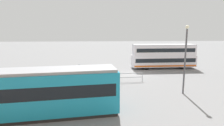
% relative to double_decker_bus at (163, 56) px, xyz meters
% --- Properties ---
extents(ground_plane, '(160.00, 160.00, 0.00)m').
position_rel_double_decker_bus_xyz_m(ground_plane, '(5.58, 3.89, -1.99)').
color(ground_plane, slate).
extents(double_decker_bus, '(10.24, 2.76, 3.91)m').
position_rel_double_decker_bus_xyz_m(double_decker_bus, '(0.00, 0.00, 0.00)').
color(double_decker_bus, silver).
rests_on(double_decker_bus, ground).
extents(tram_yellow, '(14.00, 4.26, 3.45)m').
position_rel_double_decker_bus_xyz_m(tram_yellow, '(15.93, 16.71, -0.20)').
color(tram_yellow, teal).
rests_on(tram_yellow, ground).
extents(pedestrian_near_railing, '(0.45, 0.45, 1.66)m').
position_rel_double_decker_bus_xyz_m(pedestrian_near_railing, '(11.09, 7.64, -1.04)').
color(pedestrian_near_railing, '#4C3F2D').
rests_on(pedestrian_near_railing, ground).
extents(pedestrian_railing, '(7.91, 0.61, 1.08)m').
position_rel_double_decker_bus_xyz_m(pedestrian_railing, '(9.09, 8.03, -1.25)').
color(pedestrian_railing, gray).
rests_on(pedestrian_railing, ground).
extents(info_sign, '(0.98, 0.34, 2.31)m').
position_rel_double_decker_bus_xyz_m(info_sign, '(12.68, 8.49, -0.41)').
color(info_sign, slate).
rests_on(info_sign, ground).
extents(street_lamp, '(0.36, 0.36, 6.63)m').
position_rel_double_decker_bus_xyz_m(street_lamp, '(2.17, 12.46, 1.90)').
color(street_lamp, '#4C4C51').
rests_on(street_lamp, ground).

